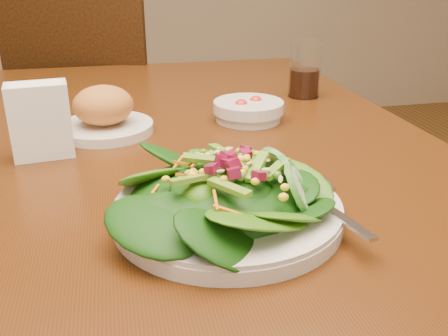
% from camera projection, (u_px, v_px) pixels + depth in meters
% --- Properties ---
extents(dining_table, '(0.90, 1.40, 0.75)m').
position_uv_depth(dining_table, '(180.00, 197.00, 0.89)').
color(dining_table, '#441F0B').
rests_on(dining_table, ground_plane).
extents(chair_far, '(0.56, 0.56, 0.98)m').
position_uv_depth(chair_far, '(96.00, 123.00, 1.70)').
color(chair_far, black).
rests_on(chair_far, ground_plane).
extents(salad_plate, '(0.28, 0.28, 0.08)m').
position_uv_depth(salad_plate, '(236.00, 196.00, 0.60)').
color(salad_plate, silver).
rests_on(salad_plate, dining_table).
extents(bread_plate, '(0.17, 0.17, 0.09)m').
position_uv_depth(bread_plate, '(104.00, 114.00, 0.89)').
color(bread_plate, silver).
rests_on(bread_plate, dining_table).
extents(tomato_bowl, '(0.13, 0.13, 0.04)m').
position_uv_depth(tomato_bowl, '(248.00, 110.00, 0.96)').
color(tomato_bowl, silver).
rests_on(tomato_bowl, dining_table).
extents(drinking_glass, '(0.07, 0.07, 0.12)m').
position_uv_depth(drinking_glass, '(305.00, 73.00, 1.11)').
color(drinking_glass, silver).
rests_on(drinking_glass, dining_table).
extents(napkin_holder, '(0.10, 0.06, 0.12)m').
position_uv_depth(napkin_holder, '(40.00, 119.00, 0.77)').
color(napkin_holder, white).
rests_on(napkin_holder, dining_table).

